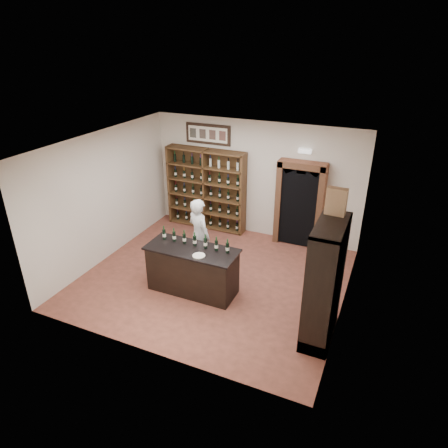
{
  "coord_description": "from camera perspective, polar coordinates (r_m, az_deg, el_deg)",
  "views": [
    {
      "loc": [
        3.21,
        -6.72,
        4.9
      ],
      "look_at": [
        0.11,
        0.3,
        1.21
      ],
      "focal_mm": 32.0,
      "sensor_mm": 36.0,
      "label": 1
    }
  ],
  "objects": [
    {
      "name": "shopkeeper",
      "position": [
        8.83,
        -3.57,
        -1.62
      ],
      "size": [
        0.74,
        0.64,
        1.72
      ],
      "primitive_type": "imported",
      "rotation": [
        0.0,
        0.0,
        2.71
      ],
      "color": "silver",
      "rests_on": "ground"
    },
    {
      "name": "counter_bottle_4",
      "position": [
        7.98,
        -2.67,
        -2.75
      ],
      "size": [
        0.07,
        0.07,
        0.3
      ],
      "color": "black",
      "rests_on": "tasting_counter"
    },
    {
      "name": "counter_bottle_1",
      "position": [
        8.29,
        -7.14,
        -1.77
      ],
      "size": [
        0.07,
        0.07,
        0.3
      ],
      "color": "black",
      "rests_on": "tasting_counter"
    },
    {
      "name": "counter_bottle_2",
      "position": [
        8.18,
        -5.69,
        -2.09
      ],
      "size": [
        0.07,
        0.07,
        0.3
      ],
      "color": "black",
      "rests_on": "tasting_counter"
    },
    {
      "name": "counter_bottle_3",
      "position": [
        8.08,
        -4.2,
        -2.42
      ],
      "size": [
        0.07,
        0.07,
        0.3
      ],
      "color": "black",
      "rests_on": "tasting_counter"
    },
    {
      "name": "counter_bottle_5",
      "position": [
        7.89,
        -1.1,
        -3.08
      ],
      "size": [
        0.07,
        0.07,
        0.3
      ],
      "color": "black",
      "rests_on": "tasting_counter"
    },
    {
      "name": "counter_bottle_6",
      "position": [
        7.8,
        0.5,
        -3.43
      ],
      "size": [
        0.07,
        0.07,
        0.3
      ],
      "color": "black",
      "rests_on": "tasting_counter"
    },
    {
      "name": "wall_right",
      "position": [
        7.55,
        17.71,
        -2.43
      ],
      "size": [
        0.04,
        5.0,
        3.0
      ],
      "primitive_type": "cube",
      "color": "beige",
      "rests_on": "ground"
    },
    {
      "name": "wine_crate",
      "position": [
        6.72,
        15.74,
        3.11
      ],
      "size": [
        0.34,
        0.16,
        0.46
      ],
      "primitive_type": "cube",
      "rotation": [
        0.0,
        0.0,
        -0.07
      ],
      "color": "tan",
      "rests_on": "side_cabinet"
    },
    {
      "name": "wall_left",
      "position": [
        9.61,
        -16.58,
        3.83
      ],
      "size": [
        0.04,
        5.0,
        3.0
      ],
      "primitive_type": "cube",
      "color": "beige",
      "rests_on": "ground"
    },
    {
      "name": "framed_picture",
      "position": [
        10.51,
        -2.3,
        12.71
      ],
      "size": [
        1.25,
        0.04,
        0.52
      ],
      "primitive_type": "cube",
      "color": "black",
      "rests_on": "wall_back"
    },
    {
      "name": "plate",
      "position": [
        7.74,
        -3.62,
        -4.54
      ],
      "size": [
        0.25,
        0.25,
        0.02
      ],
      "primitive_type": "cylinder",
      "color": "white",
      "rests_on": "tasting_counter"
    },
    {
      "name": "ceiling",
      "position": [
        7.69,
        -1.68,
        11.35
      ],
      "size": [
        5.5,
        5.5,
        0.0
      ],
      "primitive_type": "plane",
      "rotation": [
        3.14,
        0.0,
        0.0
      ],
      "color": "white",
      "rests_on": "wall_back"
    },
    {
      "name": "wine_shelf",
      "position": [
        10.81,
        -2.49,
        5.05
      ],
      "size": [
        2.2,
        0.38,
        2.2
      ],
      "color": "#503B1B",
      "rests_on": "ground"
    },
    {
      "name": "emergency_light",
      "position": [
        9.68,
        11.51,
        10.18
      ],
      "size": [
        0.3,
        0.1,
        0.1
      ],
      "primitive_type": "cube",
      "color": "white",
      "rests_on": "wall_back"
    },
    {
      "name": "side_cabinet",
      "position": [
        7.18,
        14.13,
        -10.51
      ],
      "size": [
        0.48,
        1.2,
        2.2
      ],
      "color": "black",
      "rests_on": "ground"
    },
    {
      "name": "wall_back",
      "position": [
        10.34,
        4.41,
        6.39
      ],
      "size": [
        5.5,
        0.04,
        3.0
      ],
      "primitive_type": "cube",
      "color": "beige",
      "rests_on": "ground"
    },
    {
      "name": "tasting_counter",
      "position": [
        8.28,
        -4.51,
        -6.58
      ],
      "size": [
        1.88,
        0.78,
        1.0
      ],
      "color": "black",
      "rests_on": "ground"
    },
    {
      "name": "counter_bottle_0",
      "position": [
        8.41,
        -8.55,
        -1.46
      ],
      "size": [
        0.07,
        0.07,
        0.3
      ],
      "color": "black",
      "rests_on": "tasting_counter"
    },
    {
      "name": "arched_doorway",
      "position": [
        10.0,
        10.76,
        3.08
      ],
      "size": [
        1.17,
        0.35,
        2.17
      ],
      "color": "black",
      "rests_on": "ground"
    },
    {
      "name": "floor",
      "position": [
        8.92,
        -1.43,
        -7.68
      ],
      "size": [
        5.5,
        5.5,
        0.0
      ],
      "primitive_type": "plane",
      "color": "brown",
      "rests_on": "ground"
    }
  ]
}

